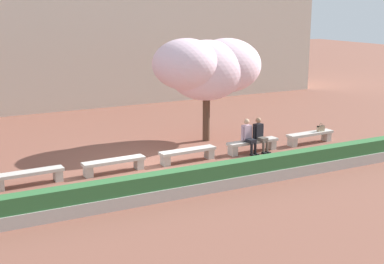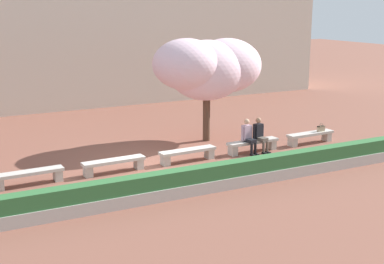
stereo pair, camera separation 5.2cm
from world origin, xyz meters
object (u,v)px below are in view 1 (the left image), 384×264
object	(u,v)px
stone_bench_center	(114,164)
cherry_tree_main	(208,67)
stone_bench_near_east	(188,153)
stone_bench_east_end	(253,144)
person_seated_right	(260,133)
stone_bench_far_east	(310,136)
handbag	(321,128)
stone_bench_near_west	(29,176)
person_seated_left	(248,135)

from	to	relation	value
stone_bench_center	cherry_tree_main	distance (m)	5.94
stone_bench_near_east	cherry_tree_main	bearing A→B (deg)	48.32
cherry_tree_main	stone_bench_east_end	bearing A→B (deg)	-74.08
person_seated_right	cherry_tree_main	distance (m)	3.41
stone_bench_near_east	stone_bench_east_end	bearing A→B (deg)	0.00
stone_bench_near_east	stone_bench_east_end	size ratio (longest dim) A/B	1.00
stone_bench_center	stone_bench_far_east	world-z (taller)	same
handbag	cherry_tree_main	xyz separation A→B (m)	(-3.90, 2.33, 2.39)
stone_bench_near_east	stone_bench_east_end	distance (m)	2.72
stone_bench_near_west	person_seated_right	bearing A→B (deg)	-0.36
stone_bench_far_east	person_seated_left	world-z (taller)	person_seated_left
stone_bench_east_end	person_seated_right	size ratio (longest dim) A/B	1.64
stone_bench_near_east	cherry_tree_main	xyz separation A→B (m)	(2.06, 2.31, 2.66)
stone_bench_near_west	cherry_tree_main	xyz separation A→B (m)	(7.50, 2.31, 2.66)
stone_bench_east_end	handbag	distance (m)	3.25
stone_bench_near_east	person_seated_right	size ratio (longest dim) A/B	1.64
cherry_tree_main	stone_bench_near_west	bearing A→B (deg)	-162.85
stone_bench_near_east	stone_bench_near_west	bearing A→B (deg)	180.00
stone_bench_east_end	person_seated_left	size ratio (longest dim) A/B	1.64
stone_bench_near_east	stone_bench_far_east	world-z (taller)	same
stone_bench_center	stone_bench_east_end	bearing A→B (deg)	0.00
stone_bench_center	stone_bench_near_east	world-z (taller)	same
stone_bench_near_west	stone_bench_far_east	xyz separation A→B (m)	(10.87, 0.00, 0.00)
person_seated_right	cherry_tree_main	bearing A→B (deg)	111.49
stone_bench_far_east	person_seated_right	distance (m)	2.48
stone_bench_near_west	handbag	world-z (taller)	handbag
stone_bench_far_east	handbag	size ratio (longest dim) A/B	6.25
stone_bench_far_east	person_seated_right	world-z (taller)	person_seated_right
stone_bench_near_west	person_seated_left	world-z (taller)	person_seated_left
stone_bench_center	person_seated_right	world-z (taller)	person_seated_right
stone_bench_center	handbag	bearing A→B (deg)	-0.12
stone_bench_east_end	handbag	size ratio (longest dim) A/B	6.25
handbag	stone_bench_east_end	bearing A→B (deg)	179.67
person_seated_left	person_seated_right	world-z (taller)	same
stone_bench_near_west	stone_bench_center	size ratio (longest dim) A/B	1.00
stone_bench_far_east	person_seated_right	bearing A→B (deg)	-178.77
stone_bench_near_east	handbag	bearing A→B (deg)	-0.18
stone_bench_far_east	person_seated_left	distance (m)	2.99
person_seated_right	stone_bench_near_west	bearing A→B (deg)	179.64
person_seated_right	stone_bench_far_east	bearing A→B (deg)	1.23
stone_bench_center	stone_bench_far_east	bearing A→B (deg)	0.00
stone_bench_center	person_seated_left	distance (m)	5.20
stone_bench_near_west	person_seated_left	xyz separation A→B (m)	(7.91, -0.05, 0.39)
stone_bench_east_end	person_seated_left	bearing A→B (deg)	-167.98
stone_bench_center	person_seated_right	size ratio (longest dim) A/B	1.64
stone_bench_far_east	person_seated_left	xyz separation A→B (m)	(-2.97, -0.05, 0.39)
stone_bench_near_east	cherry_tree_main	distance (m)	4.08
person_seated_right	stone_bench_east_end	bearing A→B (deg)	169.06
person_seated_left	person_seated_right	bearing A→B (deg)	0.02
person_seated_right	person_seated_left	bearing A→B (deg)	-179.98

